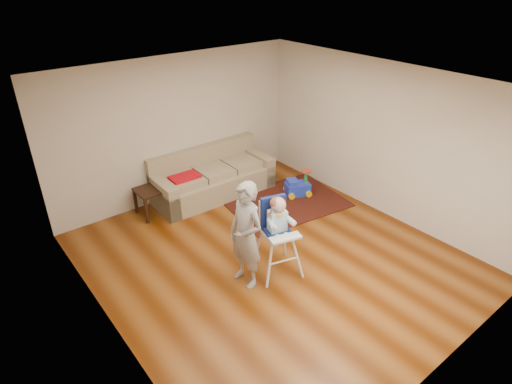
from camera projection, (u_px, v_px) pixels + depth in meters
ground at (272, 257)px, 6.71m from camera, size 5.50×5.50×0.00m
room_envelope at (251, 136)px, 6.17m from camera, size 5.04×5.52×2.72m
sofa at (213, 173)px, 8.31m from camera, size 2.40×1.03×0.92m
side_table at (152, 202)px, 7.75m from camera, size 0.51×0.51×0.51m
area_rug at (285, 202)px, 8.25m from camera, size 2.36×1.90×0.02m
ride_on_toy at (298, 183)px, 8.37m from camera, size 0.56×0.49×0.51m
toy_ball at (272, 214)px, 7.71m from camera, size 0.13×0.13×0.13m
high_chair at (277, 237)px, 6.14m from camera, size 0.72×0.72×1.26m
adult at (246, 235)px, 5.84m from camera, size 0.43×0.61×1.59m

